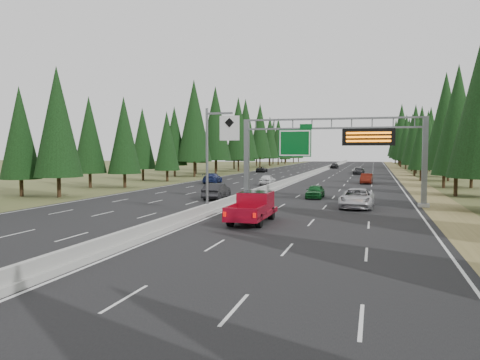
# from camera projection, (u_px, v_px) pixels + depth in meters

# --- Properties ---
(road) EXTENTS (32.00, 260.00, 0.08)m
(road) POSITION_uv_depth(u_px,v_px,m) (308.00, 177.00, 87.96)
(road) COLOR black
(road) RESTS_ON ground
(shoulder_right) EXTENTS (3.60, 260.00, 0.06)m
(shoulder_right) POSITION_uv_depth(u_px,v_px,m) (408.00, 178.00, 83.05)
(shoulder_right) COLOR olive
(shoulder_right) RESTS_ON ground
(shoulder_left) EXTENTS (3.60, 260.00, 0.06)m
(shoulder_left) POSITION_uv_depth(u_px,v_px,m) (218.00, 175.00, 92.87)
(shoulder_left) COLOR #435025
(shoulder_left) RESTS_ON ground
(median_barrier) EXTENTS (0.70, 260.00, 0.85)m
(median_barrier) POSITION_uv_depth(u_px,v_px,m) (308.00, 175.00, 87.93)
(median_barrier) COLOR #9C9B96
(median_barrier) RESTS_ON road
(sign_gantry) EXTENTS (16.75, 0.98, 7.80)m
(sign_gantry) POSITION_uv_depth(u_px,v_px,m) (338.00, 147.00, 41.90)
(sign_gantry) COLOR slate
(sign_gantry) RESTS_ON road
(hov_sign_pole) EXTENTS (2.80, 0.50, 8.00)m
(hov_sign_pole) POSITION_uv_depth(u_px,v_px,m) (214.00, 153.00, 34.72)
(hov_sign_pole) COLOR slate
(hov_sign_pole) RESTS_ON road
(tree_row_right) EXTENTS (11.47, 243.19, 18.86)m
(tree_row_right) POSITION_uv_depth(u_px,v_px,m) (441.00, 126.00, 74.42)
(tree_row_right) COLOR black
(tree_row_right) RESTS_ON ground
(tree_row_left) EXTENTS (11.84, 244.99, 18.98)m
(tree_row_left) POSITION_uv_depth(u_px,v_px,m) (173.00, 126.00, 81.70)
(tree_row_left) COLOR black
(tree_row_left) RESTS_ON ground
(silver_minivan) EXTENTS (2.92, 5.96, 1.63)m
(silver_minivan) POSITION_uv_depth(u_px,v_px,m) (357.00, 198.00, 39.72)
(silver_minivan) COLOR #B9B8BD
(silver_minivan) RESTS_ON road
(red_pickup) EXTENTS (2.22, 6.23, 2.03)m
(red_pickup) POSITION_uv_depth(u_px,v_px,m) (254.00, 205.00, 31.90)
(red_pickup) COLOR black
(red_pickup) RESTS_ON road
(car_ahead_green) EXTENTS (1.68, 4.11, 1.40)m
(car_ahead_green) POSITION_uv_depth(u_px,v_px,m) (315.00, 191.00, 47.82)
(car_ahead_green) COLOR #145A24
(car_ahead_green) RESTS_ON road
(car_ahead_dkred) EXTENTS (1.84, 4.67, 1.51)m
(car_ahead_dkred) POSITION_uv_depth(u_px,v_px,m) (367.00, 179.00, 68.95)
(car_ahead_dkred) COLOR #5F170D
(car_ahead_dkred) RESTS_ON road
(car_ahead_dkgrey) EXTENTS (2.40, 4.98, 1.40)m
(car_ahead_dkgrey) POSITION_uv_depth(u_px,v_px,m) (359.00, 171.00, 95.66)
(car_ahead_dkgrey) COLOR black
(car_ahead_dkgrey) RESTS_ON road
(car_ahead_white) EXTENTS (2.57, 4.86, 1.30)m
(car_ahead_white) POSITION_uv_depth(u_px,v_px,m) (358.00, 170.00, 102.45)
(car_ahead_white) COLOR silver
(car_ahead_white) RESTS_ON road
(car_ahead_far) EXTENTS (2.13, 4.62, 1.53)m
(car_ahead_far) POSITION_uv_depth(u_px,v_px,m) (334.00, 166.00, 128.77)
(car_ahead_far) COLOR black
(car_ahead_far) RESTS_ON road
(car_onc_near) EXTENTS (1.88, 4.93, 1.60)m
(car_onc_near) POSITION_uv_depth(u_px,v_px,m) (216.00, 191.00, 46.95)
(car_onc_near) COLOR black
(car_onc_near) RESTS_ON road
(car_onc_blue) EXTENTS (2.61, 5.37, 1.51)m
(car_onc_blue) POSITION_uv_depth(u_px,v_px,m) (212.00, 178.00, 69.98)
(car_onc_blue) COLOR navy
(car_onc_blue) RESTS_ON road
(car_onc_white) EXTENTS (1.79, 4.38, 1.49)m
(car_onc_white) POSITION_uv_depth(u_px,v_px,m) (268.00, 180.00, 66.60)
(car_onc_white) COLOR silver
(car_onc_white) RESTS_ON road
(car_onc_far) EXTENTS (2.39, 4.70, 1.27)m
(car_onc_far) POSITION_uv_depth(u_px,v_px,m) (262.00, 169.00, 106.56)
(car_onc_far) COLOR black
(car_onc_far) RESTS_ON road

